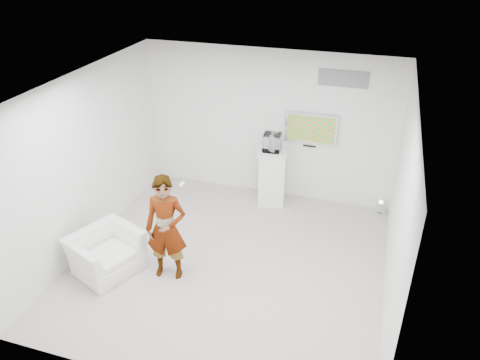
{
  "coord_description": "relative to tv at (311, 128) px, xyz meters",
  "views": [
    {
      "loc": [
        2.03,
        -5.86,
        4.96
      ],
      "look_at": [
        0.01,
        0.6,
        1.26
      ],
      "focal_mm": 35.0,
      "sensor_mm": 36.0,
      "label": 1
    }
  ],
  "objects": [
    {
      "name": "pedestal",
      "position": [
        -0.67,
        -0.34,
        -0.97
      ],
      "size": [
        0.69,
        0.69,
        1.15
      ],
      "primitive_type": "cube",
      "rotation": [
        0.0,
        0.0,
        0.27
      ],
      "color": "white",
      "rests_on": "room"
    },
    {
      "name": "room",
      "position": [
        -0.85,
        -2.45,
        -0.05
      ],
      "size": [
        5.01,
        5.01,
        3.0
      ],
      "color": "#BBB4AC",
      "rests_on": "ground"
    },
    {
      "name": "person",
      "position": [
        -1.66,
        -3.01,
        -0.67
      ],
      "size": [
        0.71,
        0.53,
        1.77
      ],
      "primitive_type": "imported",
      "rotation": [
        0.0,
        0.0,
        0.18
      ],
      "color": "white",
      "rests_on": "room"
    },
    {
      "name": "armchair",
      "position": [
        -2.68,
        -3.2,
        -1.21
      ],
      "size": [
        1.23,
        1.3,
        0.67
      ],
      "primitive_type": "imported",
      "rotation": [
        0.0,
        0.0,
        1.17
      ],
      "color": "white",
      "rests_on": "room"
    },
    {
      "name": "floor_uplight",
      "position": [
        1.48,
        -0.18,
        -1.4
      ],
      "size": [
        0.25,
        0.25,
        0.3
      ],
      "primitive_type": "cylinder",
      "rotation": [
        0.0,
        0.0,
        0.35
      ],
      "color": "silver",
      "rests_on": "room"
    },
    {
      "name": "tv",
      "position": [
        0.0,
        0.0,
        0.0
      ],
      "size": [
        1.0,
        0.08,
        0.6
      ],
      "primitive_type": "cube",
      "color": "silver",
      "rests_on": "room"
    },
    {
      "name": "wii_remote",
      "position": [
        -1.44,
        -2.82,
        0.04
      ],
      "size": [
        0.04,
        0.13,
        0.03
      ],
      "primitive_type": "cube",
      "rotation": [
        0.0,
        0.0,
        -0.03
      ],
      "color": "white",
      "rests_on": "person"
    },
    {
      "name": "console",
      "position": [
        -0.67,
        -0.34,
        -0.29
      ],
      "size": [
        0.14,
        0.16,
        0.22
      ],
      "primitive_type": "cube",
      "rotation": [
        0.0,
        0.0,
        0.66
      ],
      "color": "white",
      "rests_on": "pedestal"
    },
    {
      "name": "logo_decal",
      "position": [
        0.5,
        0.04,
        1.0
      ],
      "size": [
        0.9,
        0.02,
        0.3
      ],
      "primitive_type": "cube",
      "color": "slate",
      "rests_on": "room"
    },
    {
      "name": "vitrine",
      "position": [
        -0.67,
        -0.34,
        -0.23
      ],
      "size": [
        0.35,
        0.35,
        0.33
      ],
      "primitive_type": "cube",
      "rotation": [
        0.0,
        0.0,
        0.08
      ],
      "color": "white",
      "rests_on": "pedestal"
    }
  ]
}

